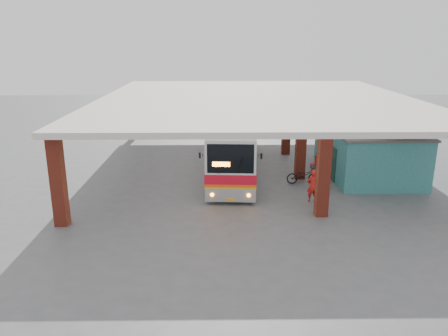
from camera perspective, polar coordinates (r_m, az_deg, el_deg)
ground at (r=24.78m, az=4.16°, el=-3.49°), size 90.00×90.00×0.00m
brick_columns at (r=29.09m, az=6.25°, el=3.96°), size 20.10×21.60×4.35m
canopy_roof at (r=30.06m, az=4.27°, el=8.93°), size 21.00×23.00×0.30m
shop_building at (r=29.64m, az=18.17°, el=2.24°), size 5.20×8.20×3.11m
coach_bus at (r=28.62m, az=1.21°, el=3.21°), size 3.41×13.00×3.75m
motorcycle at (r=26.82m, az=10.28°, el=-0.96°), size 2.02×0.78×1.05m
pedestrian at (r=23.89m, az=11.49°, el=-2.31°), size 0.70×0.50×1.78m
red_chair at (r=30.35m, az=11.89°, el=0.74°), size 0.57×0.57×0.83m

